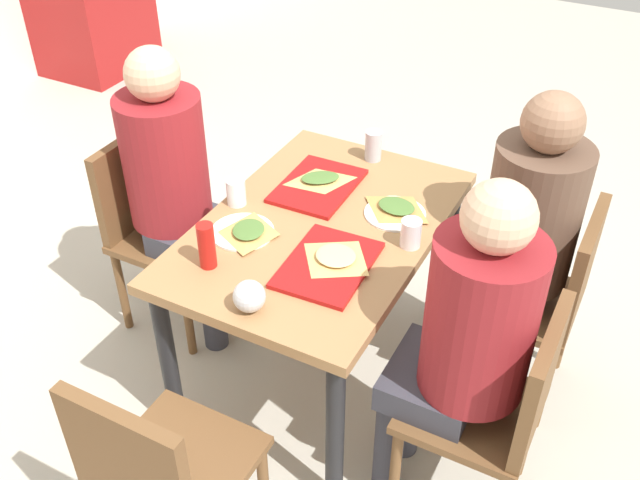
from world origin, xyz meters
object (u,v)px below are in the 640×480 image
object	(u,v)px
chair_near_left	(500,405)
pizza_slice_c	(249,231)
person_far_side	(175,177)
tray_red_far	(318,186)
tray_red_near	(328,265)
pizza_slice_d	(396,207)
chair_left_end	(159,472)
foil_bundle	(249,296)
main_table	(320,246)
plastic_cup_b	(411,233)
soda_can	(373,146)
plastic_cup_a	(236,192)
condiment_bottle	(207,246)
chair_far_side	(154,220)
chair_near_right	(546,294)
paper_plate_center	(242,232)
pizza_slice_a	(336,257)
person_in_brown_jacket	(519,227)
person_in_red	(466,331)
pizza_slice_b	(320,179)
paper_plate_near_edge	(395,214)

from	to	relation	value
chair_near_left	pizza_slice_c	xyz separation A→B (m)	(0.11, 0.95, 0.25)
person_far_side	tray_red_far	size ratio (longest dim) A/B	3.47
tray_red_near	pizza_slice_d	bearing A→B (deg)	-10.50
chair_left_end	foil_bundle	distance (m)	0.55
main_table	plastic_cup_b	distance (m)	0.36
chair_left_end	soda_can	xyz separation A→B (m)	(1.45, 0.02, 0.30)
tray_red_near	foil_bundle	size ratio (longest dim) A/B	3.60
plastic_cup_a	condiment_bottle	distance (m)	0.37
tray_red_far	soda_can	world-z (taller)	soda_can
chair_far_side	chair_left_end	bearing A→B (deg)	-141.35
chair_near_right	paper_plate_center	xyz separation A→B (m)	(-0.46, 0.98, 0.24)
tray_red_far	plastic_cup_a	bearing A→B (deg)	137.50
pizza_slice_c	plastic_cup_b	size ratio (longest dim) A/B	2.28
main_table	person_far_side	world-z (taller)	person_far_side
pizza_slice_d	pizza_slice_a	bearing A→B (deg)	170.86
person_in_brown_jacket	paper_plate_center	bearing A→B (deg)	118.78
chair_left_end	soda_can	size ratio (longest dim) A/B	6.88
tray_red_near	person_far_side	bearing A→B (deg)	75.18
chair_near_right	tray_red_far	size ratio (longest dim) A/B	2.33
plastic_cup_b	soda_can	distance (m)	0.58
chair_near_left	plastic_cup_a	bearing A→B (deg)	76.67
soda_can	main_table	bearing A→B (deg)	-177.76
plastic_cup_a	pizza_slice_a	bearing A→B (deg)	-106.88
pizza_slice_c	soda_can	distance (m)	0.69
chair_near_left	tray_red_near	xyz separation A→B (m)	(0.09, 0.63, 0.25)
paper_plate_center	pizza_slice_a	distance (m)	0.36
person_in_red	tray_red_near	world-z (taller)	person_in_red
paper_plate_center	pizza_slice_b	distance (m)	0.41
pizza_slice_a	main_table	bearing A→B (deg)	40.67
main_table	pizza_slice_c	distance (m)	0.28
person_in_red	pizza_slice_b	xyz separation A→B (m)	(0.51, 0.75, 0.02)
soda_can	foil_bundle	size ratio (longest dim) A/B	1.22
chair_left_end	plastic_cup_b	size ratio (longest dim) A/B	8.40
plastic_cup_b	foil_bundle	distance (m)	0.60
plastic_cup_a	tray_red_far	bearing A→B (deg)	-42.50
pizza_slice_a	pizza_slice_c	world-z (taller)	pizza_slice_a
chair_near_right	chair_far_side	distance (m)	1.56
person_far_side	foil_bundle	size ratio (longest dim) A/B	12.50
person_in_red	soda_can	xyz separation A→B (m)	(0.78, 0.65, 0.05)
tray_red_far	pizza_slice_c	distance (m)	0.38
paper_plate_center	plastic_cup_b	world-z (taller)	plastic_cup_b
person_far_side	tray_red_far	bearing A→B (deg)	-68.52
pizza_slice_c	pizza_slice_d	xyz separation A→B (m)	(0.37, -0.39, 0.00)
person_in_brown_jacket	person_far_side	xyz separation A→B (m)	(-0.29, 1.26, 0.00)
pizza_slice_b	plastic_cup_a	world-z (taller)	plastic_cup_a
chair_far_side	condiment_bottle	world-z (taller)	condiment_bottle
person_in_red	chair_far_side	bearing A→B (deg)	78.34
pizza_slice_a	plastic_cup_a	distance (m)	0.50
paper_plate_center	paper_plate_near_edge	xyz separation A→B (m)	(0.35, -0.42, 0.00)
pizza_slice_c	plastic_cup_a	xyz separation A→B (m)	(0.15, 0.14, 0.03)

